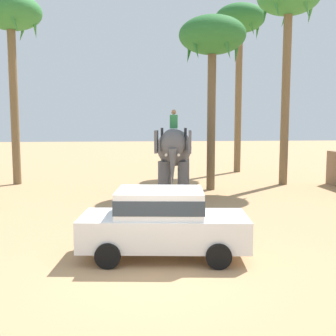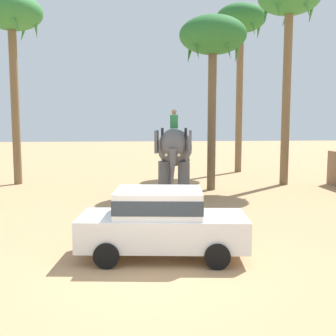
{
  "view_description": "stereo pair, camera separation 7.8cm",
  "coord_description": "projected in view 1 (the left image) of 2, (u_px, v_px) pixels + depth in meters",
  "views": [
    {
      "loc": [
        -0.57,
        -9.04,
        3.37
      ],
      "look_at": [
        0.96,
        6.34,
        1.6
      ],
      "focal_mm": 43.8,
      "sensor_mm": 36.0,
      "label": 1
    },
    {
      "loc": [
        -0.49,
        -9.05,
        3.37
      ],
      "look_at": [
        0.96,
        6.34,
        1.6
      ],
      "focal_mm": 43.8,
      "sensor_mm": 36.0,
      "label": 2
    }
  ],
  "objects": [
    {
      "name": "ground_plane",
      "position": [
        154.0,
        269.0,
        9.38
      ],
      "size": [
        120.0,
        120.0,
        0.0
      ],
      "primitive_type": "plane",
      "color": "tan"
    },
    {
      "name": "car_sedan_foreground",
      "position": [
        162.0,
        220.0,
        10.14
      ],
      "size": [
        4.27,
        2.22,
        1.7
      ],
      "color": "white",
      "rests_on": "ground"
    },
    {
      "name": "elephant_with_mahout",
      "position": [
        174.0,
        151.0,
        18.8
      ],
      "size": [
        2.08,
        3.98,
        3.88
      ],
      "color": "slate",
      "rests_on": "ground"
    },
    {
      "name": "palm_tree_behind_elephant",
      "position": [
        288.0,
        6.0,
        20.93
      ],
      "size": [
        3.2,
        3.2,
        10.59
      ],
      "color": "brown",
      "rests_on": "ground"
    },
    {
      "name": "palm_tree_near_hut",
      "position": [
        212.0,
        40.0,
        19.49
      ],
      "size": [
        3.2,
        3.2,
        8.35
      ],
      "color": "brown",
      "rests_on": "ground"
    },
    {
      "name": "palm_tree_far_back",
      "position": [
        11.0,
        19.0,
        21.11
      ],
      "size": [
        3.2,
        3.2,
        9.87
      ],
      "color": "brown",
      "rests_on": "ground"
    },
    {
      "name": "palm_tree_leaning_seaward",
      "position": [
        240.0,
        26.0,
        26.35
      ],
      "size": [
        3.2,
        3.2,
        10.86
      ],
      "color": "brown",
      "rests_on": "ground"
    }
  ]
}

